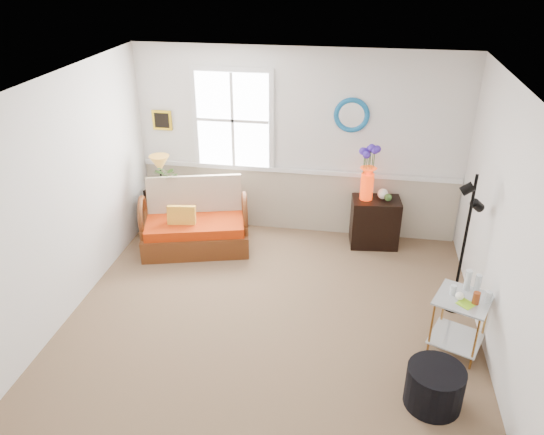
% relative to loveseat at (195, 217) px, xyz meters
% --- Properties ---
extents(floor, '(4.50, 5.00, 0.01)m').
position_rel_loveseat_xyz_m(floor, '(1.29, -1.71, -0.46)').
color(floor, '#81634B').
rests_on(floor, ground).
extents(ceiling, '(4.50, 5.00, 0.01)m').
position_rel_loveseat_xyz_m(ceiling, '(1.29, -1.71, 2.14)').
color(ceiling, white).
rests_on(ceiling, walls).
extents(walls, '(4.51, 5.01, 2.60)m').
position_rel_loveseat_xyz_m(walls, '(1.29, -1.71, 0.84)').
color(walls, silver).
rests_on(walls, floor).
extents(wainscot, '(4.46, 0.02, 0.90)m').
position_rel_loveseat_xyz_m(wainscot, '(1.29, 0.77, -0.01)').
color(wainscot, '#AC9F89').
rests_on(wainscot, walls).
extents(chair_rail, '(4.46, 0.04, 0.06)m').
position_rel_loveseat_xyz_m(chair_rail, '(1.29, 0.76, 0.46)').
color(chair_rail, white).
rests_on(chair_rail, walls).
extents(window, '(1.14, 0.06, 1.44)m').
position_rel_loveseat_xyz_m(window, '(0.39, 0.76, 1.14)').
color(window, white).
rests_on(window, walls).
extents(picture, '(0.28, 0.03, 0.28)m').
position_rel_loveseat_xyz_m(picture, '(-0.63, 0.77, 1.09)').
color(picture, gold).
rests_on(picture, walls).
extents(mirror, '(0.47, 0.07, 0.47)m').
position_rel_loveseat_xyz_m(mirror, '(1.99, 0.77, 1.29)').
color(mirror, '#1A89C4').
rests_on(mirror, walls).
extents(loveseat, '(1.57, 1.14, 0.92)m').
position_rel_loveseat_xyz_m(loveseat, '(0.00, 0.00, 0.00)').
color(loveseat, '#532D0D').
rests_on(loveseat, floor).
extents(throw_pillow, '(0.38, 0.14, 0.37)m').
position_rel_loveseat_xyz_m(throw_pillow, '(-0.13, -0.13, 0.03)').
color(throw_pillow, '#BF6611').
rests_on(throw_pillow, loveseat).
extents(lamp_stand, '(0.48, 0.48, 0.67)m').
position_rel_loveseat_xyz_m(lamp_stand, '(-0.59, 0.40, -0.13)').
color(lamp_stand, black).
rests_on(lamp_stand, floor).
extents(table_lamp, '(0.33, 0.33, 0.50)m').
position_rel_loveseat_xyz_m(table_lamp, '(-0.57, 0.36, 0.46)').
color(table_lamp, '#B67C2C').
rests_on(table_lamp, lamp_stand).
extents(potted_plant, '(0.50, 0.51, 0.31)m').
position_rel_loveseat_xyz_m(potted_plant, '(-0.45, 0.33, 0.36)').
color(potted_plant, '#396025').
rests_on(potted_plant, lamp_stand).
extents(cabinet, '(0.68, 0.48, 0.69)m').
position_rel_loveseat_xyz_m(cabinet, '(2.41, 0.50, -0.12)').
color(cabinet, black).
rests_on(cabinet, floor).
extents(flower_vase, '(0.28, 0.28, 0.75)m').
position_rel_loveseat_xyz_m(flower_vase, '(2.26, 0.50, 0.60)').
color(flower_vase, '#F73208').
rests_on(flower_vase, cabinet).
extents(side_table, '(0.66, 0.66, 0.64)m').
position_rel_loveseat_xyz_m(side_table, '(3.24, -1.57, -0.14)').
color(side_table, '#A87433').
rests_on(side_table, floor).
extents(tabletop_items, '(0.52, 0.52, 0.22)m').
position_rel_loveseat_xyz_m(tabletop_items, '(3.30, -1.55, 0.29)').
color(tabletop_items, silver).
rests_on(tabletop_items, side_table).
extents(floor_lamp, '(0.26, 0.26, 1.65)m').
position_rel_loveseat_xyz_m(floor_lamp, '(3.32, -0.83, 0.37)').
color(floor_lamp, black).
rests_on(floor_lamp, floor).
extents(ottoman, '(0.62, 0.62, 0.40)m').
position_rel_loveseat_xyz_m(ottoman, '(2.94, -2.36, -0.26)').
color(ottoman, black).
rests_on(ottoman, floor).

